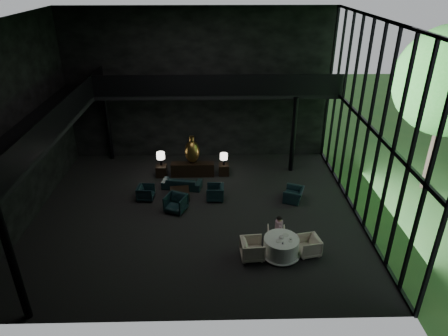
{
  "coord_description": "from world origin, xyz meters",
  "views": [
    {
      "loc": [
        0.83,
        -14.77,
        9.67
      ],
      "look_at": [
        1.19,
        0.5,
        1.93
      ],
      "focal_mm": 32.0,
      "sensor_mm": 36.0,
      "label": 1
    }
  ],
  "objects_px": {
    "dining_table": "(281,248)",
    "dining_chair_north": "(276,235)",
    "bronze_urn": "(192,151)",
    "table_lamp_left": "(161,156)",
    "coffee_table": "(180,194)",
    "dining_chair_west": "(252,247)",
    "table_lamp_right": "(224,157)",
    "lounge_armchair_south": "(176,202)",
    "side_table_right": "(224,170)",
    "lounge_armchair_west": "(146,192)",
    "window_armchair": "(294,194)",
    "dining_chair_east": "(308,245)",
    "child": "(279,223)",
    "sofa": "(182,182)",
    "console": "(193,169)",
    "side_table_left": "(162,171)",
    "lounge_armchair_east": "(215,192)"
  },
  "relations": [
    {
      "from": "bronze_urn",
      "to": "lounge_armchair_west",
      "type": "bearing_deg",
      "value": -130.11
    },
    {
      "from": "console",
      "to": "lounge_armchair_west",
      "type": "bearing_deg",
      "value": -131.68
    },
    {
      "from": "lounge_armchair_south",
      "to": "console",
      "type": "bearing_deg",
      "value": 102.92
    },
    {
      "from": "dining_table",
      "to": "dining_chair_north",
      "type": "distance_m",
      "value": 0.82
    },
    {
      "from": "side_table_right",
      "to": "sofa",
      "type": "distance_m",
      "value": 2.46
    },
    {
      "from": "side_table_right",
      "to": "dining_chair_east",
      "type": "xyz_separation_m",
      "value": [
        3.01,
        -6.47,
        0.12
      ]
    },
    {
      "from": "table_lamp_left",
      "to": "lounge_armchair_south",
      "type": "distance_m",
      "value": 3.61
    },
    {
      "from": "bronze_urn",
      "to": "dining_chair_east",
      "type": "bearing_deg",
      "value": -54.84
    },
    {
      "from": "bronze_urn",
      "to": "table_lamp_left",
      "type": "height_order",
      "value": "bronze_urn"
    },
    {
      "from": "table_lamp_right",
      "to": "side_table_left",
      "type": "bearing_deg",
      "value": -179.05
    },
    {
      "from": "table_lamp_right",
      "to": "side_table_right",
      "type": "bearing_deg",
      "value": 90.0
    },
    {
      "from": "side_table_right",
      "to": "lounge_armchair_east",
      "type": "height_order",
      "value": "lounge_armchair_east"
    },
    {
      "from": "side_table_left",
      "to": "lounge_armchair_south",
      "type": "relative_size",
      "value": 0.61
    },
    {
      "from": "bronze_urn",
      "to": "dining_table",
      "type": "relative_size",
      "value": 0.96
    },
    {
      "from": "lounge_armchair_south",
      "to": "child",
      "type": "height_order",
      "value": "child"
    },
    {
      "from": "coffee_table",
      "to": "dining_chair_east",
      "type": "height_order",
      "value": "dining_chair_east"
    },
    {
      "from": "console",
      "to": "dining_table",
      "type": "xyz_separation_m",
      "value": [
        3.57,
        -6.47,
        -0.02
      ]
    },
    {
      "from": "side_table_right",
      "to": "dining_chair_west",
      "type": "xyz_separation_m",
      "value": [
        0.9,
        -6.64,
        0.18
      ]
    },
    {
      "from": "side_table_right",
      "to": "lounge_armchair_south",
      "type": "distance_m",
      "value": 4.05
    },
    {
      "from": "lounge_armchair_east",
      "to": "dining_chair_north",
      "type": "relative_size",
      "value": 1.32
    },
    {
      "from": "child",
      "to": "side_table_left",
      "type": "bearing_deg",
      "value": -46.32
    },
    {
      "from": "lounge_armchair_east",
      "to": "child",
      "type": "bearing_deg",
      "value": 40.91
    },
    {
      "from": "console",
      "to": "sofa",
      "type": "distance_m",
      "value": 1.36
    },
    {
      "from": "console",
      "to": "dining_table",
      "type": "bearing_deg",
      "value": -61.06
    },
    {
      "from": "side_table_right",
      "to": "dining_chair_west",
      "type": "bearing_deg",
      "value": -82.26
    },
    {
      "from": "coffee_table",
      "to": "dining_chair_west",
      "type": "bearing_deg",
      "value": -55.47
    },
    {
      "from": "dining_chair_north",
      "to": "child",
      "type": "distance_m",
      "value": 0.49
    },
    {
      "from": "console",
      "to": "dining_chair_north",
      "type": "relative_size",
      "value": 3.57
    },
    {
      "from": "dining_table",
      "to": "table_lamp_right",
      "type": "bearing_deg",
      "value": 106.94
    },
    {
      "from": "table_lamp_right",
      "to": "window_armchair",
      "type": "bearing_deg",
      "value": -39.69
    },
    {
      "from": "table_lamp_left",
      "to": "lounge_armchair_east",
      "type": "relative_size",
      "value": 0.86
    },
    {
      "from": "side_table_right",
      "to": "dining_chair_west",
      "type": "distance_m",
      "value": 6.7
    },
    {
      "from": "side_table_right",
      "to": "console",
      "type": "bearing_deg",
      "value": -177.75
    },
    {
      "from": "lounge_armchair_east",
      "to": "lounge_armchair_west",
      "type": "bearing_deg",
      "value": -89.45
    },
    {
      "from": "lounge_armchair_west",
      "to": "lounge_armchair_east",
      "type": "bearing_deg",
      "value": -87.28
    },
    {
      "from": "dining_chair_west",
      "to": "lounge_armchair_south",
      "type": "bearing_deg",
      "value": 39.06
    },
    {
      "from": "coffee_table",
      "to": "dining_table",
      "type": "height_order",
      "value": "dining_table"
    },
    {
      "from": "lounge_armchair_east",
      "to": "dining_chair_west",
      "type": "relative_size",
      "value": 0.86
    },
    {
      "from": "dining_chair_east",
      "to": "child",
      "type": "height_order",
      "value": "child"
    },
    {
      "from": "child",
      "to": "window_armchair",
      "type": "bearing_deg",
      "value": -111.23
    },
    {
      "from": "sofa",
      "to": "bronze_urn",
      "type": "bearing_deg",
      "value": -98.39
    },
    {
      "from": "bronze_urn",
      "to": "lounge_armchair_south",
      "type": "distance_m",
      "value": 3.62
    },
    {
      "from": "table_lamp_right",
      "to": "lounge_armchair_south",
      "type": "bearing_deg",
      "value": -122.99
    },
    {
      "from": "lounge_armchair_east",
      "to": "dining_chair_north",
      "type": "xyz_separation_m",
      "value": [
        2.37,
        -3.25,
        -0.1
      ]
    },
    {
      "from": "console",
      "to": "bronze_urn",
      "type": "distance_m",
      "value": 0.96
    },
    {
      "from": "console",
      "to": "dining_chair_north",
      "type": "height_order",
      "value": "console"
    },
    {
      "from": "lounge_armchair_west",
      "to": "dining_chair_east",
      "type": "bearing_deg",
      "value": -117.19
    },
    {
      "from": "bronze_urn",
      "to": "coffee_table",
      "type": "distance_m",
      "value": 2.63
    },
    {
      "from": "side_table_right",
      "to": "lounge_armchair_west",
      "type": "height_order",
      "value": "lounge_armchair_west"
    },
    {
      "from": "window_armchair",
      "to": "dining_chair_north",
      "type": "xyz_separation_m",
      "value": [
        -1.24,
        -3.06,
        -0.06
      ]
    }
  ]
}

